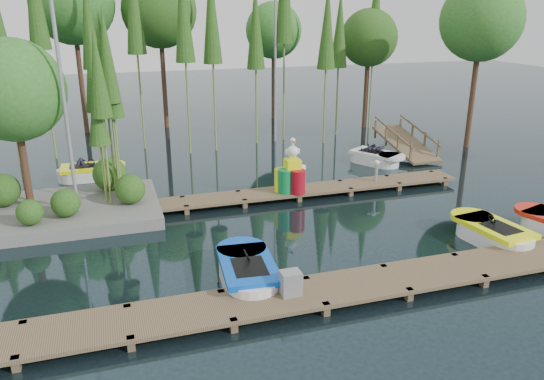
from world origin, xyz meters
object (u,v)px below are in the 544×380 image
object	(u,v)px
boat_yellow_far	(90,172)
drum_cluster	(293,176)
yellow_barrel	(282,180)
utility_cabinet	(291,283)
island	(41,122)
boat_blue	(248,273)

from	to	relation	value
boat_yellow_far	drum_cluster	distance (m)	8.56
boat_yellow_far	yellow_barrel	distance (m)	8.15
yellow_barrel	utility_cabinet	bearing A→B (deg)	-107.07
boat_yellow_far	drum_cluster	bearing A→B (deg)	-13.89
utility_cabinet	drum_cluster	xyz separation A→B (m)	(2.53, 6.85, 0.29)
island	utility_cabinet	distance (m)	9.98
yellow_barrel	island	bearing A→B (deg)	174.22
yellow_barrel	boat_yellow_far	bearing A→B (deg)	145.52
utility_cabinet	boat_yellow_far	bearing A→B (deg)	111.44
boat_yellow_far	yellow_barrel	size ratio (longest dim) A/B	3.21
boat_blue	boat_yellow_far	world-z (taller)	boat_yellow_far
utility_cabinet	yellow_barrel	bearing A→B (deg)	72.93
island	boat_yellow_far	size ratio (longest dim) A/B	2.52
boat_yellow_far	boat_blue	bearing A→B (deg)	-49.39
boat_yellow_far	drum_cluster	xyz separation A→B (m)	(7.09, -4.76, 0.60)
boat_yellow_far	utility_cabinet	size ratio (longest dim) A/B	4.65
island	boat_blue	distance (m)	8.67
utility_cabinet	yellow_barrel	distance (m)	7.32
boat_yellow_far	utility_cabinet	distance (m)	12.47
yellow_barrel	drum_cluster	world-z (taller)	drum_cluster
boat_yellow_far	drum_cluster	world-z (taller)	drum_cluster
boat_blue	drum_cluster	xyz separation A→B (m)	(3.21, 5.54, 0.60)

